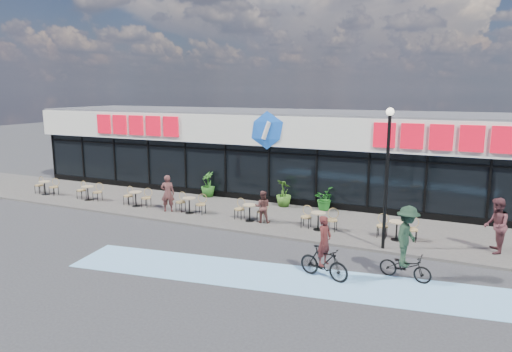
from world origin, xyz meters
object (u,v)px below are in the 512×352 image
(lamp_post, at_px, (387,166))
(potted_plant_right, at_px, (284,193))
(potted_plant_left, at_px, (208,184))
(cyclist_b, at_px, (407,246))
(patron_right, at_px, (263,207))
(bistro_set_0, at_px, (46,186))
(cyclist_a, at_px, (324,257))
(potted_plant_mid, at_px, (324,198))
(pedestrian_a, at_px, (496,225))
(patron_left, at_px, (168,193))

(lamp_post, distance_m, potted_plant_right, 7.28)
(potted_plant_left, xyz_separation_m, cyclist_b, (10.96, -6.76, 0.31))
(potted_plant_left, height_order, patron_right, patron_right)
(potted_plant_right, bearing_deg, bistro_set_0, -167.11)
(cyclist_a, bearing_deg, potted_plant_mid, 106.17)
(bistro_set_0, relative_size, potted_plant_left, 1.14)
(patron_right, bearing_deg, potted_plant_mid, -136.07)
(lamp_post, xyz_separation_m, bistro_set_0, (-18.33, 1.24, -2.56))
(bistro_set_0, distance_m, potted_plant_left, 9.00)
(potted_plant_left, relative_size, potted_plant_right, 1.01)
(lamp_post, height_order, cyclist_a, lamp_post)
(bistro_set_0, xyz_separation_m, potted_plant_left, (8.41, 3.19, 0.22))
(potted_plant_right, relative_size, cyclist_b, 0.57)
(potted_plant_left, xyz_separation_m, potted_plant_right, (4.45, -0.24, -0.01))
(cyclist_b, bearing_deg, potted_plant_right, 134.97)
(pedestrian_a, bearing_deg, potted_plant_right, -109.99)
(pedestrian_a, relative_size, cyclist_b, 0.85)
(potted_plant_left, bearing_deg, patron_right, -35.13)
(lamp_post, xyz_separation_m, patron_right, (-5.30, 1.18, -2.31))
(potted_plant_right, relative_size, patron_right, 0.95)
(bistro_set_0, height_order, pedestrian_a, pedestrian_a)
(pedestrian_a, distance_m, cyclist_a, 6.66)
(patron_right, bearing_deg, potted_plant_left, -51.54)
(patron_left, bearing_deg, cyclist_a, 130.24)
(cyclist_b, bearing_deg, potted_plant_left, 148.32)
(lamp_post, bearing_deg, bistro_set_0, 176.13)
(potted_plant_right, xyz_separation_m, cyclist_a, (4.20, -7.48, -0.06))
(bistro_set_0, bearing_deg, cyclist_a, -14.89)
(bistro_set_0, bearing_deg, potted_plant_mid, 11.84)
(bistro_set_0, bearing_deg, potted_plant_left, 20.75)
(potted_plant_mid, height_order, potted_plant_right, potted_plant_right)
(patron_left, distance_m, pedestrian_a, 13.76)
(potted_plant_mid, relative_size, cyclist_b, 0.48)
(lamp_post, xyz_separation_m, cyclist_a, (-1.27, -3.29, -2.41))
(potted_plant_left, bearing_deg, cyclist_b, -31.68)
(potted_plant_left, bearing_deg, lamp_post, -24.05)
(bistro_set_0, height_order, cyclist_b, cyclist_b)
(patron_right, relative_size, pedestrian_a, 0.71)
(bistro_set_0, bearing_deg, patron_left, -1.63)
(lamp_post, height_order, cyclist_b, lamp_post)
(potted_plant_mid, relative_size, pedestrian_a, 0.56)
(patron_right, height_order, cyclist_b, cyclist_b)
(potted_plant_right, height_order, cyclist_a, cyclist_a)
(lamp_post, bearing_deg, patron_left, 174.31)
(pedestrian_a, bearing_deg, patron_left, -91.05)
(potted_plant_right, bearing_deg, cyclist_a, -60.68)
(potted_plant_right, bearing_deg, potted_plant_mid, 4.84)
(lamp_post, distance_m, potted_plant_mid, 6.10)
(lamp_post, distance_m, patron_right, 5.90)
(potted_plant_mid, distance_m, pedestrian_a, 7.83)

